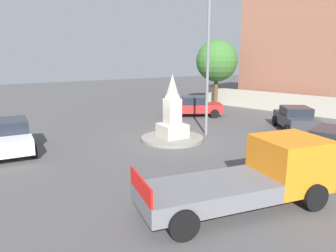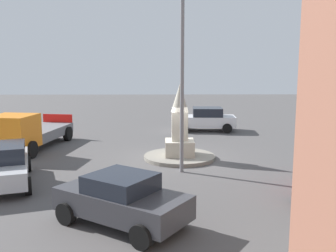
% 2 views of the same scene
% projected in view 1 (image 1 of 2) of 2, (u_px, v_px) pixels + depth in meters
% --- Properties ---
extents(ground_plane, '(80.00, 80.00, 0.00)m').
position_uv_depth(ground_plane, '(172.00, 140.00, 17.64)').
color(ground_plane, '#4F4C4C').
extents(traffic_island, '(3.41, 3.41, 0.17)m').
position_uv_depth(traffic_island, '(172.00, 138.00, 17.62)').
color(traffic_island, gray).
rests_on(traffic_island, ground).
extents(monument, '(1.36, 1.36, 3.42)m').
position_uv_depth(monument, '(172.00, 113.00, 17.31)').
color(monument, '#B2AA99').
rests_on(monument, traffic_island).
extents(streetlamp, '(2.95, 0.28, 8.91)m').
position_uv_depth(streetlamp, '(208.00, 42.00, 17.61)').
color(streetlamp, slate).
rests_on(streetlamp, ground).
extents(car_dark_grey_far_side, '(3.54, 4.10, 1.47)m').
position_uv_depth(car_dark_grey_far_side, '(295.00, 118.00, 19.68)').
color(car_dark_grey_far_side, '#38383D').
rests_on(car_dark_grey_far_side, ground).
extents(car_red_waiting, '(4.53, 3.54, 1.48)m').
position_uv_depth(car_red_waiting, '(194.00, 106.00, 24.22)').
color(car_red_waiting, '#B22323').
rests_on(car_red_waiting, ground).
extents(car_white_near_island, '(2.24, 4.18, 1.58)m').
position_uv_depth(car_white_near_island, '(9.00, 136.00, 15.28)').
color(car_white_near_island, silver).
rests_on(car_white_near_island, ground).
extents(car_silver_passing, '(4.80, 3.15, 1.53)m').
position_uv_depth(car_silver_passing, '(334.00, 146.00, 13.74)').
color(car_silver_passing, '#B7BABF').
rests_on(car_silver_passing, ground).
extents(truck_orange_parked_right, '(6.29, 3.03, 2.05)m').
position_uv_depth(truck_orange_parked_right, '(256.00, 175.00, 9.95)').
color(truck_orange_parked_right, orange).
rests_on(truck_orange_parked_right, ground).
extents(stone_boundary_wall, '(4.48, 12.36, 1.46)m').
position_uv_depth(stone_boundary_wall, '(272.00, 102.00, 26.64)').
color(stone_boundary_wall, '#B2AA99').
rests_on(stone_boundary_wall, ground).
extents(corner_building, '(8.99, 9.77, 11.41)m').
position_uv_depth(corner_building, '(299.00, 41.00, 29.12)').
color(corner_building, '#935B47').
rests_on(corner_building, ground).
extents(tree_near_wall, '(3.67, 3.67, 5.83)m').
position_uv_depth(tree_near_wall, '(217.00, 61.00, 28.34)').
color(tree_near_wall, brown).
rests_on(tree_near_wall, ground).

